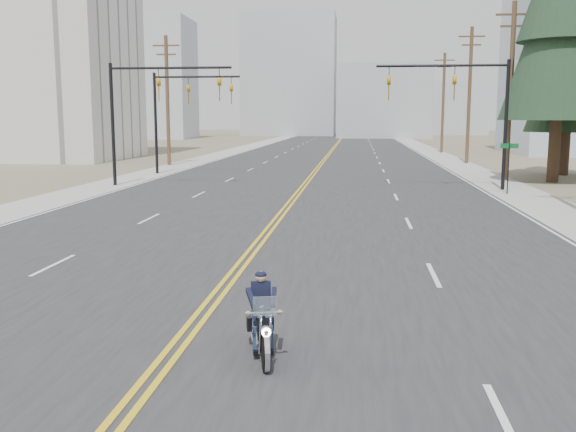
% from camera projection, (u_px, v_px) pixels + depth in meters
% --- Properties ---
extents(road, '(20.00, 200.00, 0.01)m').
position_uv_depth(road, '(331.00, 152.00, 73.63)').
color(road, '#303033').
rests_on(road, ground).
extents(sidewalk_left, '(3.00, 200.00, 0.01)m').
position_uv_depth(sidewalk_left, '(232.00, 152.00, 74.84)').
color(sidewalk_left, '#A5A5A0').
rests_on(sidewalk_left, ground).
extents(sidewalk_right, '(3.00, 200.00, 0.01)m').
position_uv_depth(sidewalk_right, '(432.00, 153.00, 72.41)').
color(sidewalk_right, '#A5A5A0').
rests_on(sidewalk_right, ground).
extents(traffic_mast_left, '(7.10, 0.26, 7.00)m').
position_uv_depth(traffic_mast_left, '(146.00, 100.00, 36.48)').
color(traffic_mast_left, black).
rests_on(traffic_mast_left, ground).
extents(traffic_mast_right, '(7.10, 0.26, 7.00)m').
position_uv_depth(traffic_mast_right, '(468.00, 99.00, 34.59)').
color(traffic_mast_right, black).
rests_on(traffic_mast_right, ground).
extents(traffic_mast_far, '(6.10, 0.26, 7.00)m').
position_uv_depth(traffic_mast_far, '(179.00, 104.00, 44.39)').
color(traffic_mast_far, black).
rests_on(traffic_mast_far, ground).
extents(street_sign, '(0.90, 0.06, 2.62)m').
position_uv_depth(street_sign, '(509.00, 159.00, 32.90)').
color(street_sign, black).
rests_on(street_sign, ground).
extents(utility_pole_c, '(2.20, 0.30, 11.00)m').
position_uv_depth(utility_pole_c, '(510.00, 88.00, 39.99)').
color(utility_pole_c, brown).
rests_on(utility_pole_c, ground).
extents(utility_pole_d, '(2.20, 0.30, 11.50)m').
position_uv_depth(utility_pole_d, '(469.00, 93.00, 54.69)').
color(utility_pole_d, brown).
rests_on(utility_pole_d, ground).
extents(utility_pole_e, '(2.20, 0.30, 11.00)m').
position_uv_depth(utility_pole_e, '(443.00, 101.00, 71.43)').
color(utility_pole_e, brown).
rests_on(utility_pole_e, ground).
extents(utility_pole_left, '(2.20, 0.30, 10.50)m').
position_uv_depth(utility_pole_left, '(167.00, 98.00, 52.50)').
color(utility_pole_left, brown).
rests_on(utility_pole_left, ground).
extents(haze_bldg_a, '(14.00, 12.00, 22.00)m').
position_uv_depth(haze_bldg_a, '(154.00, 79.00, 119.88)').
color(haze_bldg_a, '#B7BCC6').
rests_on(haze_bldg_a, ground).
extents(haze_bldg_b, '(18.00, 14.00, 14.00)m').
position_uv_depth(haze_bldg_b, '(383.00, 102.00, 125.77)').
color(haze_bldg_b, '#ADB2B7').
rests_on(haze_bldg_b, ground).
extents(haze_bldg_d, '(20.00, 15.00, 26.00)m').
position_uv_depth(haze_bldg_d, '(290.00, 76.00, 141.71)').
color(haze_bldg_d, '#ADB2B7').
rests_on(haze_bldg_d, ground).
extents(haze_bldg_e, '(14.00, 14.00, 12.00)m').
position_uv_depth(haze_bldg_e, '(453.00, 109.00, 148.69)').
color(haze_bldg_e, '#B7BCC6').
rests_on(haze_bldg_e, ground).
extents(haze_bldg_f, '(12.00, 12.00, 16.00)m').
position_uv_depth(haze_bldg_f, '(108.00, 98.00, 136.66)').
color(haze_bldg_f, '#ADB2B7').
rests_on(haze_bldg_f, ground).
extents(motorcyclist, '(1.16, 1.92, 1.40)m').
position_uv_depth(motorcyclist, '(262.00, 316.00, 10.57)').
color(motorcyclist, black).
rests_on(motorcyclist, ground).
extents(conifer_far, '(5.53, 5.53, 14.82)m').
position_uv_depth(conifer_far, '(571.00, 49.00, 42.96)').
color(conifer_far, '#382619').
rests_on(conifer_far, ground).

